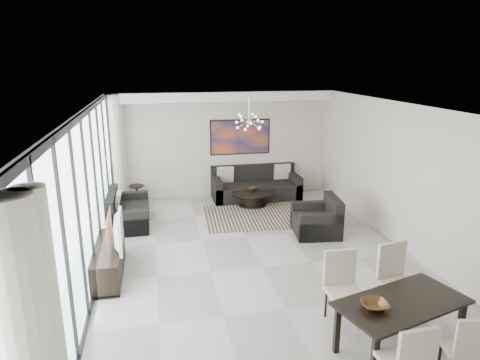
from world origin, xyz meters
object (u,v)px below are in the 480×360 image
object	(u,v)px
dining_table	(402,307)
coffee_table	(252,197)
tv_console	(108,260)
television	(114,231)
sofa_main	(256,187)

from	to	relation	value
dining_table	coffee_table	bearing A→B (deg)	95.17
coffee_table	tv_console	xyz separation A→B (m)	(-3.38, -3.19, 0.06)
television	tv_console	bearing A→B (deg)	67.35
tv_console	television	bearing A→B (deg)	-20.32
sofa_main	television	bearing A→B (deg)	-131.88
sofa_main	dining_table	bearing A→B (deg)	-87.29
coffee_table	sofa_main	world-z (taller)	sofa_main
coffee_table	sofa_main	bearing A→B (deg)	68.80
sofa_main	television	size ratio (longest dim) A/B	2.39
tv_console	television	size ratio (longest dim) A/B	1.74
coffee_table	dining_table	xyz separation A→B (m)	(0.55, -6.09, 0.41)
coffee_table	tv_console	distance (m)	4.65
tv_console	television	distance (m)	0.59
coffee_table	television	world-z (taller)	television
dining_table	tv_console	bearing A→B (deg)	143.52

